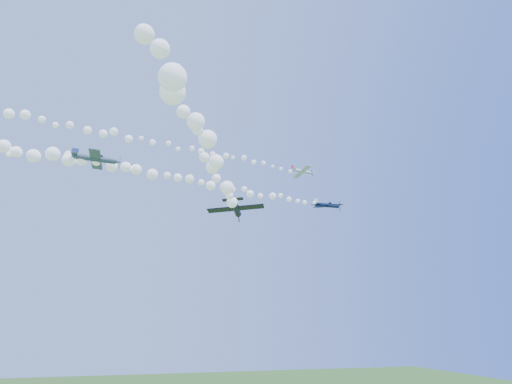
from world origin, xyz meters
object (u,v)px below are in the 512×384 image
object	(u,v)px
plane_white	(302,171)
plane_black	(236,208)
plane_navy	(328,205)
plane_grey	(96,159)

from	to	relation	value
plane_white	plane_black	size ratio (longest dim) A/B	0.98
plane_navy	plane_grey	bearing A→B (deg)	-178.16
plane_white	plane_grey	xyz separation A→B (m)	(-43.65, -20.02, -9.27)
plane_white	plane_grey	distance (m)	48.91
plane_white	plane_black	bearing A→B (deg)	-135.14
plane_navy	plane_black	xyz separation A→B (m)	(-29.56, -37.12, -12.35)
plane_grey	plane_white	bearing A→B (deg)	24.80
plane_white	plane_navy	distance (m)	11.21
plane_white	plane_navy	bearing A→B (deg)	-65.54
plane_navy	plane_grey	distance (m)	49.82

